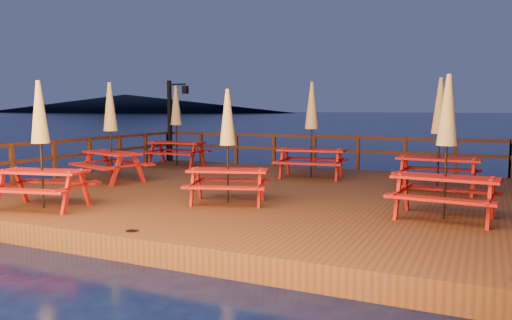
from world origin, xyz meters
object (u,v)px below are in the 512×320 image
at_px(picnic_table_0, 439,133).
at_px(picnic_table_2, 447,145).
at_px(picnic_table_1, 228,144).
at_px(lamp_post, 173,113).

height_order(picnic_table_0, picnic_table_2, picnic_table_0).
bearing_deg(picnic_table_1, picnic_table_2, -14.69).
xyz_separation_m(picnic_table_1, picnic_table_2, (4.25, 0.29, 0.11)).
height_order(lamp_post, picnic_table_0, lamp_post).
bearing_deg(picnic_table_2, picnic_table_1, -171.60).
bearing_deg(picnic_table_1, picnic_table_0, 22.77).
distance_m(lamp_post, picnic_table_1, 8.57).
height_order(lamp_post, picnic_table_2, lamp_post).
relative_size(picnic_table_0, picnic_table_2, 1.04).
bearing_deg(picnic_table_0, picnic_table_1, -137.25).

